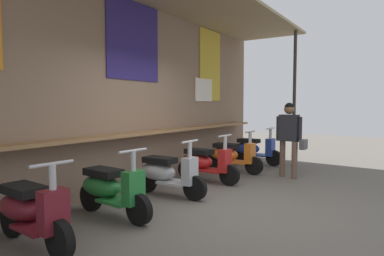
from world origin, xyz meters
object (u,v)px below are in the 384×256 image
object	(u,v)px
scooter_maroon	(29,210)
scooter_silver	(166,173)
scooter_green	(109,188)
scooter_blue	(253,149)
scooter_red	(204,162)
shopper_with_handbag	(290,133)
scooter_orange	(231,155)

from	to	relation	value
scooter_maroon	scooter_silver	distance (m)	2.43
scooter_green	scooter_blue	world-z (taller)	same
scooter_red	shopper_with_handbag	world-z (taller)	shopper_with_handbag
scooter_red	scooter_blue	world-z (taller)	same
scooter_silver	scooter_blue	bearing A→B (deg)	88.63
scooter_green	scooter_orange	bearing A→B (deg)	94.15
scooter_maroon	shopper_with_handbag	size ratio (longest dim) A/B	0.89
scooter_maroon	scooter_red	distance (m)	3.69
scooter_blue	scooter_maroon	bearing A→B (deg)	-88.55
scooter_red	scooter_blue	bearing A→B (deg)	92.29
shopper_with_handbag	scooter_orange	bearing A→B (deg)	98.06
scooter_maroon	scooter_red	bearing A→B (deg)	94.20
scooter_maroon	scooter_red	xyz separation A→B (m)	(3.69, 0.00, 0.00)
scooter_red	scooter_orange	bearing A→B (deg)	92.29
scooter_green	scooter_silver	distance (m)	1.27
scooter_red	scooter_orange	world-z (taller)	same
scooter_silver	scooter_red	world-z (taller)	same
scooter_blue	scooter_green	bearing A→B (deg)	-88.55
scooter_maroon	shopper_with_handbag	xyz separation A→B (m)	(4.99, -1.31, 0.56)
scooter_silver	scooter_blue	xyz separation A→B (m)	(3.73, -0.00, 0.00)
scooter_silver	shopper_with_handbag	size ratio (longest dim) A/B	0.89
scooter_orange	shopper_with_handbag	world-z (taller)	shopper_with_handbag
scooter_maroon	scooter_orange	bearing A→B (deg)	94.20
scooter_maroon	scooter_orange	xyz separation A→B (m)	(4.87, 0.00, 0.00)
scooter_silver	shopper_with_handbag	bearing A→B (deg)	61.54
scooter_green	scooter_red	size ratio (longest dim) A/B	1.00
scooter_silver	shopper_with_handbag	xyz separation A→B (m)	(2.57, -1.31, 0.56)
scooter_silver	scooter_maroon	bearing A→B (deg)	-91.37
scooter_maroon	scooter_green	bearing A→B (deg)	94.20
scooter_silver	scooter_orange	xyz separation A→B (m)	(2.44, 0.00, 0.00)
scooter_orange	shopper_with_handbag	bearing A→B (deg)	6.55
scooter_silver	scooter_blue	distance (m)	3.73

